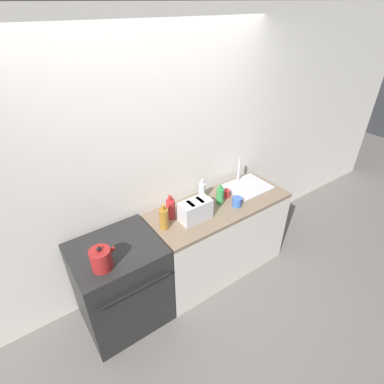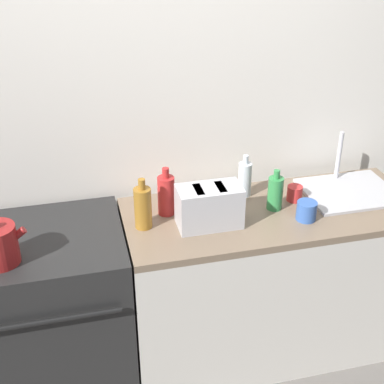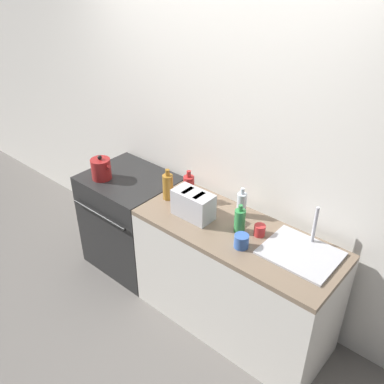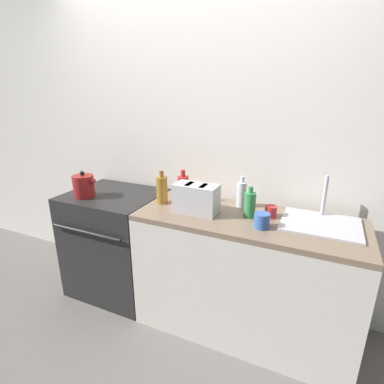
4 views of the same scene
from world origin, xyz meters
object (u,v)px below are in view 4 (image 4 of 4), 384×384
(bottle_clear, at_px, (242,194))
(bottle_amber, at_px, (162,190))
(bottle_green, at_px, (250,204))
(kettle, at_px, (84,186))
(cup_red, at_px, (271,212))
(bottle_red, at_px, (183,188))
(toaster, at_px, (196,198))
(cup_blue, at_px, (262,221))
(stove, at_px, (117,241))

(bottle_clear, bearing_deg, bottle_amber, -162.22)
(bottle_green, bearing_deg, kettle, -173.51)
(cup_red, bearing_deg, kettle, -172.00)
(bottle_red, xyz_separation_m, cup_red, (0.65, -0.03, -0.06))
(toaster, xyz_separation_m, bottle_red, (-0.17, 0.15, 0.00))
(bottle_green, height_order, bottle_clear, bottle_clear)
(bottle_amber, bearing_deg, cup_blue, -8.87)
(toaster, bearing_deg, stove, 174.85)
(toaster, relative_size, bottle_red, 1.22)
(toaster, relative_size, cup_blue, 3.10)
(bottle_amber, height_order, cup_blue, bottle_amber)
(kettle, bearing_deg, cup_red, 8.00)
(bottle_green, bearing_deg, bottle_clear, 121.62)
(kettle, distance_m, bottle_green, 1.29)
(bottle_clear, bearing_deg, toaster, -137.11)
(cup_blue, distance_m, cup_red, 0.19)
(kettle, relative_size, bottle_red, 0.86)
(stove, relative_size, bottle_red, 3.62)
(toaster, distance_m, cup_red, 0.50)
(bottle_amber, bearing_deg, bottle_red, 36.26)
(bottle_clear, relative_size, cup_red, 2.87)
(bottle_green, bearing_deg, toaster, -168.81)
(stove, xyz_separation_m, bottle_green, (1.12, 0.00, 0.52))
(stove, distance_m, kettle, 0.56)
(bottle_amber, xyz_separation_m, bottle_clear, (0.55, 0.18, -0.01))
(bottle_green, distance_m, bottle_clear, 0.19)
(bottle_red, height_order, cup_blue, bottle_red)
(toaster, height_order, bottle_amber, bottle_amber)
(kettle, relative_size, bottle_amber, 0.84)
(stove, bearing_deg, bottle_amber, -1.54)
(bottle_green, height_order, bottle_red, bottle_red)
(kettle, distance_m, toaster, 0.93)
(stove, distance_m, cup_blue, 1.33)
(bottle_amber, relative_size, bottle_red, 1.02)
(bottle_red, distance_m, cup_red, 0.66)
(bottle_green, height_order, cup_red, bottle_green)
(bottle_amber, bearing_deg, cup_red, 4.77)
(kettle, bearing_deg, bottle_green, 6.49)
(bottle_amber, distance_m, bottle_clear, 0.58)
(bottle_red, bearing_deg, bottle_green, -8.72)
(cup_blue, bearing_deg, bottle_green, 129.64)
(stove, relative_size, toaster, 2.97)
(toaster, distance_m, cup_blue, 0.47)
(toaster, height_order, cup_red, toaster)
(kettle, bearing_deg, stove, 42.97)
(bottle_clear, bearing_deg, bottle_green, -58.38)
(toaster, distance_m, bottle_green, 0.36)
(stove, xyz_separation_m, bottle_clear, (1.02, 0.16, 0.52))
(kettle, bearing_deg, bottle_clear, 14.73)
(kettle, bearing_deg, toaster, 4.68)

